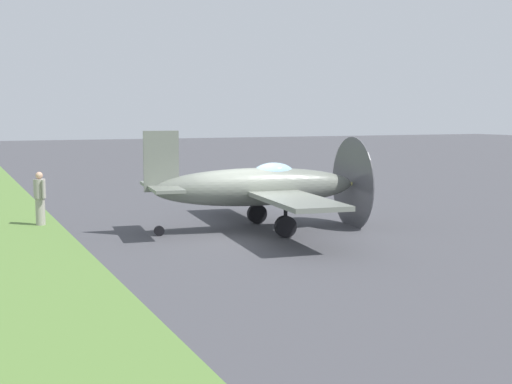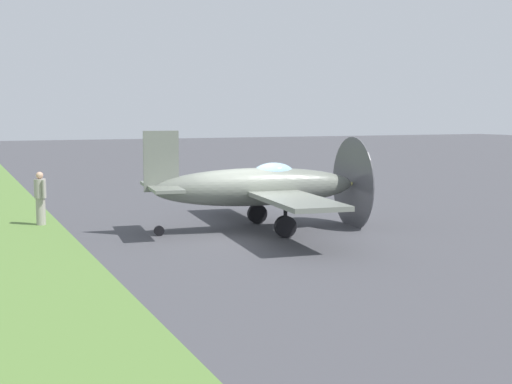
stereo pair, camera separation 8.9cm
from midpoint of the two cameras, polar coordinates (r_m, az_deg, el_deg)
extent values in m
plane|color=#424247|center=(20.27, -0.89, -3.72)|extent=(160.00, 160.00, 0.00)
ellipsoid|color=slate|center=(21.15, -0.12, 0.43)|extent=(1.87, 6.47, 1.16)
cube|color=slate|center=(21.28, 0.84, 0.08)|extent=(9.13, 2.59, 0.13)
cube|color=slate|center=(20.39, -7.95, 2.52)|extent=(0.21, 1.04, 1.78)
cube|color=slate|center=(20.46, -7.91, 0.42)|extent=(3.08, 1.17, 0.09)
cone|color=#B7B24C|center=(22.42, 8.26, 0.70)|extent=(0.67, 0.72, 0.60)
cylinder|color=#4C4C51|center=(22.33, 7.82, 0.69)|extent=(2.99, 0.37, 3.00)
ellipsoid|color=#8CB2C6|center=(21.29, 1.32, 1.56)|extent=(0.80, 1.38, 0.66)
cylinder|color=black|center=(22.71, -0.03, -1.81)|extent=(0.28, 0.66, 0.64)
cylinder|color=black|center=(22.65, -0.03, -0.68)|extent=(0.11, 0.11, 0.90)
cylinder|color=black|center=(20.16, 2.32, -2.86)|extent=(0.28, 0.66, 0.64)
cylinder|color=black|center=(20.09, 2.33, -1.60)|extent=(0.11, 0.11, 0.90)
cylinder|color=black|center=(20.62, -8.11, -3.19)|extent=(0.15, 0.31, 0.30)
cylinder|color=#9E998E|center=(23.43, -17.46, -1.55)|extent=(0.30, 0.30, 0.88)
cylinder|color=#9E998E|center=(23.34, -17.52, 0.27)|extent=(0.38, 0.38, 0.62)
sphere|color=tan|center=(23.30, -17.55, 1.31)|extent=(0.23, 0.23, 0.23)
cylinder|color=#9E998E|center=(23.11, -17.23, 0.22)|extent=(0.11, 0.11, 0.59)
cylinder|color=#9E998E|center=(23.57, -17.80, 0.32)|extent=(0.11, 0.11, 0.59)
camera|label=1|loc=(0.04, -90.12, -0.01)|focal=48.52mm
camera|label=2|loc=(0.04, 89.88, 0.01)|focal=48.52mm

